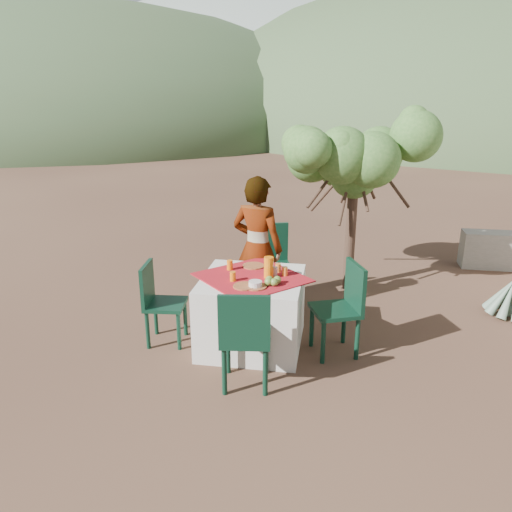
{
  "coord_description": "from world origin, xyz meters",
  "views": [
    {
      "loc": [
        0.4,
        -4.25,
        2.57
      ],
      "look_at": [
        -0.44,
        0.82,
        0.85
      ],
      "focal_mm": 35.0,
      "sensor_mm": 36.0,
      "label": 1
    }
  ],
  "objects": [
    {
      "name": "ground",
      "position": [
        0.0,
        0.0,
        0.0
      ],
      "size": [
        160.0,
        160.0,
        0.0
      ],
      "primitive_type": "plane",
      "color": "#3A251A",
      "rests_on": "ground"
    },
    {
      "name": "table",
      "position": [
        -0.42,
        0.42,
        0.38
      ],
      "size": [
        1.3,
        1.3,
        0.76
      ],
      "color": "beige",
      "rests_on": "ground"
    },
    {
      "name": "chair_far",
      "position": [
        -0.38,
        1.56,
        0.55
      ],
      "size": [
        0.58,
        0.58,
        1.0
      ],
      "rotation": [
        0.0,
        0.0,
        0.3
      ],
      "color": "black",
      "rests_on": "ground"
    },
    {
      "name": "chair_near",
      "position": [
        -0.33,
        -0.42,
        0.53
      ],
      "size": [
        0.5,
        0.5,
        0.96
      ],
      "rotation": [
        0.0,
        0.0,
        3.27
      ],
      "color": "black",
      "rests_on": "ground"
    },
    {
      "name": "chair_left",
      "position": [
        -1.4,
        0.31,
        0.49
      ],
      "size": [
        0.44,
        0.44,
        0.87
      ],
      "rotation": [
        0.0,
        0.0,
        1.67
      ],
      "color": "black",
      "rests_on": "ground"
    },
    {
      "name": "chair_right",
      "position": [
        0.51,
        0.4,
        0.53
      ],
      "size": [
        0.57,
        0.57,
        0.95
      ],
      "rotation": [
        0.0,
        0.0,
        5.09
      ],
      "color": "black",
      "rests_on": "ground"
    },
    {
      "name": "person",
      "position": [
        -0.48,
        1.15,
        0.84
      ],
      "size": [
        0.7,
        0.55,
        1.67
      ],
      "primitive_type": "imported",
      "rotation": [
        0.0,
        0.0,
        2.86
      ],
      "color": "#8C6651",
      "rests_on": "ground"
    },
    {
      "name": "shrub_tree",
      "position": [
        0.66,
        2.26,
        1.64
      ],
      "size": [
        1.77,
        1.73,
        2.08
      ],
      "color": "#412A20",
      "rests_on": "ground"
    },
    {
      "name": "hill_near_left",
      "position": [
        -18.0,
        30.0,
        0.0
      ],
      "size": [
        40.0,
        40.0,
        16.0
      ],
      "primitive_type": "ellipsoid",
      "color": "#334828",
      "rests_on": "ground"
    },
    {
      "name": "hill_near_right",
      "position": [
        12.0,
        36.0,
        0.0
      ],
      "size": [
        48.0,
        48.0,
        20.0
      ],
      "primitive_type": "ellipsoid",
      "color": "#334828",
      "rests_on": "ground"
    },
    {
      "name": "hill_far_center",
      "position": [
        -4.0,
        52.0,
        0.0
      ],
      "size": [
        60.0,
        60.0,
        24.0
      ],
      "primitive_type": "ellipsoid",
      "color": "slate",
      "rests_on": "ground"
    },
    {
      "name": "plate_far",
      "position": [
        -0.46,
        0.73,
        0.77
      ],
      "size": [
        0.24,
        0.24,
        0.01
      ],
      "primitive_type": "cylinder",
      "color": "brown",
      "rests_on": "table"
    },
    {
      "name": "plate_near",
      "position": [
        -0.44,
        0.14,
        0.77
      ],
      "size": [
        0.23,
        0.23,
        0.01
      ],
      "primitive_type": "cylinder",
      "color": "brown",
      "rests_on": "table"
    },
    {
      "name": "glass_far",
      "position": [
        -0.69,
        0.59,
        0.81
      ],
      "size": [
        0.06,
        0.06,
        0.1
      ],
      "primitive_type": "cylinder",
      "color": "orange",
      "rests_on": "table"
    },
    {
      "name": "glass_near",
      "position": [
        -0.59,
        0.27,
        0.81
      ],
      "size": [
        0.06,
        0.06,
        0.1
      ],
      "primitive_type": "cylinder",
      "color": "orange",
      "rests_on": "table"
    },
    {
      "name": "juice_pitcher",
      "position": [
        -0.25,
        0.43,
        0.87
      ],
      "size": [
        0.1,
        0.1,
        0.22
      ],
      "primitive_type": "cylinder",
      "color": "orange",
      "rests_on": "table"
    },
    {
      "name": "bowl_plate",
      "position": [
        -0.34,
        0.15,
        0.77
      ],
      "size": [
        0.22,
        0.22,
        0.01
      ],
      "primitive_type": "cylinder",
      "color": "brown",
      "rests_on": "table"
    },
    {
      "name": "white_bowl",
      "position": [
        -0.34,
        0.15,
        0.8
      ],
      "size": [
        0.13,
        0.13,
        0.05
      ],
      "primitive_type": "cylinder",
      "color": "silver",
      "rests_on": "bowl_plate"
    },
    {
      "name": "jar_left",
      "position": [
        -0.09,
        0.51,
        0.81
      ],
      "size": [
        0.06,
        0.06,
        0.09
      ],
      "primitive_type": "cylinder",
      "color": "orange",
      "rests_on": "table"
    },
    {
      "name": "jar_right",
      "position": [
        -0.17,
        0.6,
        0.81
      ],
      "size": [
        0.06,
        0.06,
        0.09
      ],
      "primitive_type": "cylinder",
      "color": "orange",
      "rests_on": "table"
    },
    {
      "name": "napkin_holder",
      "position": [
        -0.21,
        0.48,
        0.81
      ],
      "size": [
        0.08,
        0.05,
        0.1
      ],
      "primitive_type": "cube",
      "rotation": [
        0.0,
        0.0,
        -0.15
      ],
      "color": "silver",
      "rests_on": "table"
    },
    {
      "name": "fruit_cluster",
      "position": [
        -0.19,
        0.24,
        0.8
      ],
      "size": [
        0.16,
        0.15,
        0.08
      ],
      "color": "olive",
      "rests_on": "table"
    }
  ]
}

